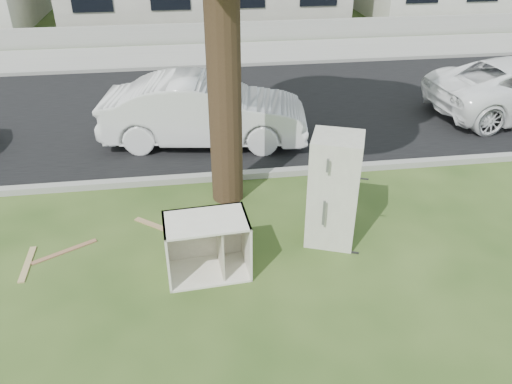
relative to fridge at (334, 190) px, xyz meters
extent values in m
plane|color=#294117|center=(-1.06, -0.34, -0.87)|extent=(120.00, 120.00, 0.00)
cube|color=black|center=(-1.06, 5.66, -0.86)|extent=(120.00, 7.00, 0.01)
cube|color=gray|center=(-1.06, 2.11, -0.87)|extent=(120.00, 0.18, 0.12)
cube|color=gray|center=(-1.06, 9.21, -0.87)|extent=(120.00, 0.18, 0.12)
cube|color=gray|center=(-1.06, 10.66, -0.86)|extent=(120.00, 2.80, 0.01)
cube|color=gray|center=(-1.06, 12.26, -0.52)|extent=(120.00, 0.15, 0.70)
cylinder|color=black|center=(-1.46, 1.46, 1.73)|extent=(0.54, 0.54, 5.20)
cube|color=beige|center=(0.00, 0.00, 0.00)|extent=(0.91, 0.88, 1.74)
cube|color=white|center=(-1.92, -0.54, -0.43)|extent=(1.18, 0.78, 0.89)
cube|color=#8D6144|center=(-4.04, 0.21, -0.86)|extent=(0.89, 0.54, 0.02)
cube|color=#A07E53|center=(-2.66, 0.66, -0.86)|extent=(0.80, 0.66, 0.02)
cube|color=tan|center=(-4.52, -0.02, -0.86)|extent=(0.11, 0.82, 0.02)
imported|color=silver|center=(-1.71, 3.84, -0.16)|extent=(4.46, 2.10, 1.41)
camera|label=1|loc=(-2.02, -6.11, 3.75)|focal=35.00mm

